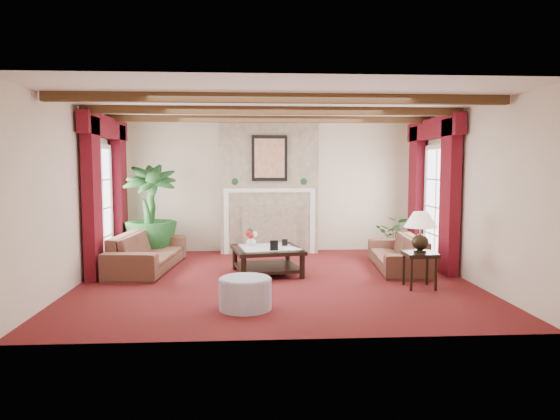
{
  "coord_description": "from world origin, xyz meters",
  "views": [
    {
      "loc": [
        -0.4,
        -7.75,
        1.78
      ],
      "look_at": [
        0.1,
        0.4,
        1.07
      ],
      "focal_mm": 32.0,
      "sensor_mm": 36.0,
      "label": 1
    }
  ],
  "objects": [
    {
      "name": "curtains_right",
      "position": [
        2.86,
        1.0,
        2.55
      ],
      "size": [
        0.2,
        2.4,
        2.55
      ],
      "primitive_type": null,
      "color": "#550B14",
      "rests_on": "ground"
    },
    {
      "name": "table_lamp",
      "position": [
        2.09,
        -0.66,
        0.84
      ],
      "size": [
        0.48,
        0.48,
        0.61
      ],
      "primitive_type": null,
      "color": "black",
      "rests_on": "side_table"
    },
    {
      "name": "photo_frame_a",
      "position": [
        -0.02,
        0.08,
        0.53
      ],
      "size": [
        0.13,
        0.02,
        0.17
      ],
      "primitive_type": null,
      "rotation": [
        0.0,
        0.0,
        0.02
      ],
      "color": "black",
      "rests_on": "coffee_table"
    },
    {
      "name": "photo_frame_b",
      "position": [
        0.18,
        0.53,
        0.5
      ],
      "size": [
        0.1,
        0.03,
        0.12
      ],
      "primitive_type": null,
      "rotation": [
        0.0,
        0.0,
        0.1
      ],
      "color": "black",
      "rests_on": "coffee_table"
    },
    {
      "name": "small_plant",
      "position": [
        2.47,
        1.85,
        0.32
      ],
      "size": [
        1.49,
        1.5,
        0.63
      ],
      "primitive_type": "imported",
      "rotation": [
        0.0,
        0.0,
        -0.62
      ],
      "color": "black",
      "rests_on": "ground"
    },
    {
      "name": "back_wall",
      "position": [
        0.0,
        2.75,
        1.35
      ],
      "size": [
        6.0,
        0.02,
        2.7
      ],
      "primitive_type": "cube",
      "color": "beige",
      "rests_on": "ground"
    },
    {
      "name": "sofa_left",
      "position": [
        -2.18,
        0.92,
        0.43
      ],
      "size": [
        2.33,
        1.04,
        0.87
      ],
      "primitive_type": "imported",
      "rotation": [
        0.0,
        0.0,
        1.48
      ],
      "color": "#360E16",
      "rests_on": "ground"
    },
    {
      "name": "sofa_right",
      "position": [
        2.17,
        0.7,
        0.38
      ],
      "size": [
        2.05,
        0.93,
        0.76
      ],
      "primitive_type": "imported",
      "rotation": [
        0.0,
        0.0,
        -1.66
      ],
      "color": "#360E16",
      "rests_on": "ground"
    },
    {
      "name": "ottoman",
      "position": [
        -0.46,
        -1.61,
        0.19
      ],
      "size": [
        0.66,
        0.66,
        0.39
      ],
      "primitive_type": "cylinder",
      "color": "#948B9E",
      "rests_on": "ground"
    },
    {
      "name": "coffee_table",
      "position": [
        -0.12,
        0.41,
        0.22
      ],
      "size": [
        1.25,
        1.25,
        0.44
      ],
      "primitive_type": null,
      "rotation": [
        0.0,
        0.0,
        0.17
      ],
      "color": "black",
      "rests_on": "ground"
    },
    {
      "name": "ceiling_beams",
      "position": [
        0.0,
        0.0,
        2.64
      ],
      "size": [
        6.0,
        3.0,
        0.12
      ],
      "primitive_type": null,
      "color": "#362111",
      "rests_on": "ceiling"
    },
    {
      "name": "curtains_left",
      "position": [
        -2.86,
        1.0,
        2.55
      ],
      "size": [
        0.2,
        2.4,
        2.55
      ],
      "primitive_type": null,
      "color": "#550B14",
      "rests_on": "ground"
    },
    {
      "name": "left_wall",
      "position": [
        -3.0,
        0.0,
        1.35
      ],
      "size": [
        0.02,
        5.5,
        2.7
      ],
      "primitive_type": "cube",
      "color": "beige",
      "rests_on": "ground"
    },
    {
      "name": "ceiling",
      "position": [
        0.0,
        0.0,
        2.7
      ],
      "size": [
        6.0,
        6.0,
        0.0
      ],
      "primitive_type": "plane",
      "rotation": [
        3.14,
        0.0,
        0.0
      ],
      "color": "white",
      "rests_on": "floor"
    },
    {
      "name": "potted_palm",
      "position": [
        -2.32,
        1.87,
        0.51
      ],
      "size": [
        1.61,
        2.15,
        1.02
      ],
      "primitive_type": "imported",
      "rotation": [
        0.0,
        0.0,
        0.16
      ],
      "color": "black",
      "rests_on": "ground"
    },
    {
      "name": "french_door_left",
      "position": [
        -2.97,
        1.0,
        2.13
      ],
      "size": [
        0.1,
        1.1,
        2.16
      ],
      "primitive_type": null,
      "color": "white",
      "rests_on": "ground"
    },
    {
      "name": "fireplace",
      "position": [
        0.0,
        2.55,
        2.7
      ],
      "size": [
        2.0,
        0.52,
        2.7
      ],
      "primitive_type": null,
      "color": "#9F8567",
      "rests_on": "ground"
    },
    {
      "name": "flower_vase",
      "position": [
        -0.38,
        0.64,
        0.53
      ],
      "size": [
        0.18,
        0.19,
        0.17
      ],
      "primitive_type": "imported",
      "rotation": [
        0.0,
        0.0,
        -0.04
      ],
      "color": "silver",
      "rests_on": "coffee_table"
    },
    {
      "name": "right_wall",
      "position": [
        3.0,
        0.0,
        1.35
      ],
      "size": [
        0.02,
        5.5,
        2.7
      ],
      "primitive_type": "cube",
      "color": "beige",
      "rests_on": "ground"
    },
    {
      "name": "side_table",
      "position": [
        2.09,
        -0.66,
        0.26
      ],
      "size": [
        0.48,
        0.48,
        0.53
      ],
      "primitive_type": null,
      "rotation": [
        0.0,
        0.0,
        -0.07
      ],
      "color": "black",
      "rests_on": "ground"
    },
    {
      "name": "french_door_right",
      "position": [
        2.97,
        1.0,
        2.13
      ],
      "size": [
        0.1,
        1.1,
        2.16
      ],
      "primitive_type": null,
      "color": "white",
      "rests_on": "ground"
    },
    {
      "name": "floor",
      "position": [
        0.0,
        0.0,
        0.0
      ],
      "size": [
        6.0,
        6.0,
        0.0
      ],
      "primitive_type": "plane",
      "color": "#51120E",
      "rests_on": "ground"
    },
    {
      "name": "book",
      "position": [
        0.16,
        0.13,
        0.6
      ],
      "size": [
        0.25,
        0.2,
        0.32
      ],
      "primitive_type": "imported",
      "rotation": [
        0.0,
        0.0,
        0.43
      ],
      "color": "black",
      "rests_on": "coffee_table"
    }
  ]
}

